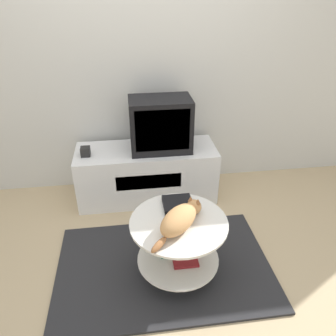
# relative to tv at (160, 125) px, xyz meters

# --- Properties ---
(ground_plane) EXTENTS (12.00, 12.00, 0.00)m
(ground_plane) POSITION_rel_tv_xyz_m (-0.09, -0.97, -0.76)
(ground_plane) COLOR tan
(wall_back) EXTENTS (8.00, 0.05, 2.60)m
(wall_back) POSITION_rel_tv_xyz_m (-0.09, 0.33, 0.54)
(wall_back) COLOR silver
(wall_back) RESTS_ON ground_plane
(rug) EXTENTS (1.60, 1.04, 0.02)m
(rug) POSITION_rel_tv_xyz_m (-0.09, -0.97, -0.75)
(rug) COLOR #28282B
(rug) RESTS_ON ground_plane
(tv_stand) EXTENTS (1.31, 0.49, 0.52)m
(tv_stand) POSITION_rel_tv_xyz_m (-0.14, 0.00, -0.50)
(tv_stand) COLOR white
(tv_stand) RESTS_ON ground_plane
(tv) EXTENTS (0.55, 0.34, 0.48)m
(tv) POSITION_rel_tv_xyz_m (0.00, 0.00, 0.00)
(tv) COLOR black
(tv) RESTS_ON tv_stand
(speaker) EXTENTS (0.08, 0.08, 0.08)m
(speaker) POSITION_rel_tv_xyz_m (-0.68, -0.05, -0.20)
(speaker) COLOR black
(speaker) RESTS_ON tv_stand
(coffee_table) EXTENTS (0.66, 0.66, 0.48)m
(coffee_table) POSITION_rel_tv_xyz_m (-0.00, -1.04, -0.43)
(coffee_table) COLOR #B2B2B7
(coffee_table) RESTS_ON rug
(dvd_box) EXTENTS (0.21, 0.20, 0.04)m
(dvd_box) POSITION_rel_tv_xyz_m (0.02, -0.88, -0.24)
(dvd_box) COLOR black
(dvd_box) RESTS_ON coffee_table
(cat) EXTENTS (0.39, 0.44, 0.14)m
(cat) POSITION_rel_tv_xyz_m (-0.00, -1.10, -0.19)
(cat) COLOR tan
(cat) RESTS_ON coffee_table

